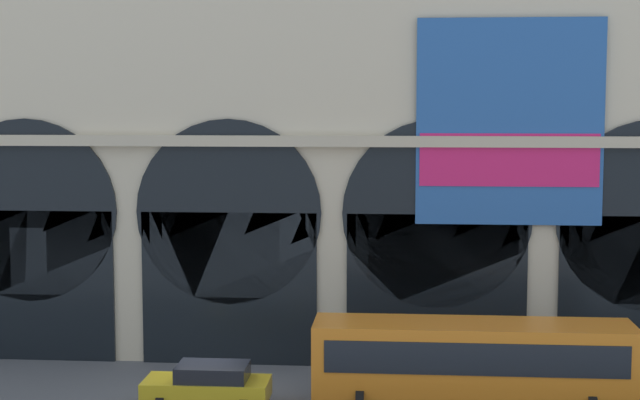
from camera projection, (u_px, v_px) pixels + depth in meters
ground_plane at (206, 400)px, 34.63m from camera, size 200.00×200.00×0.00m
station_building at (241, 128)px, 41.53m from camera, size 51.95×6.29×19.59m
car_center at (208, 385)px, 33.76m from camera, size 4.40×2.22×1.55m
bus_mideast at (473, 360)px, 33.30m from camera, size 11.00×3.25×3.10m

